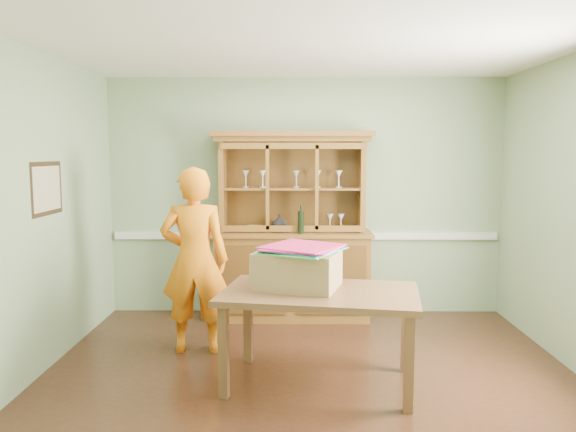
{
  "coord_description": "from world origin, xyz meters",
  "views": [
    {
      "loc": [
        -0.13,
        -4.45,
        1.85
      ],
      "look_at": [
        -0.18,
        0.4,
        1.31
      ],
      "focal_mm": 35.0,
      "sensor_mm": 36.0,
      "label": 1
    }
  ],
  "objects_px": {
    "china_hutch": "(292,253)",
    "dining_table": "(320,302)",
    "person": "(195,260)",
    "cardboard_box": "(297,269)"
  },
  "relations": [
    {
      "from": "china_hutch",
      "to": "dining_table",
      "type": "relative_size",
      "value": 1.26
    },
    {
      "from": "person",
      "to": "cardboard_box",
      "type": "bearing_deg",
      "value": 143.05
    },
    {
      "from": "cardboard_box",
      "to": "china_hutch",
      "type": "bearing_deg",
      "value": 91.64
    },
    {
      "from": "china_hutch",
      "to": "cardboard_box",
      "type": "xyz_separation_m",
      "value": [
        0.05,
        -1.75,
        0.18
      ]
    },
    {
      "from": "china_hutch",
      "to": "dining_table",
      "type": "xyz_separation_m",
      "value": [
        0.23,
        -1.86,
        -0.06
      ]
    },
    {
      "from": "dining_table",
      "to": "person",
      "type": "bearing_deg",
      "value": 155.53
    },
    {
      "from": "dining_table",
      "to": "cardboard_box",
      "type": "distance_m",
      "value": 0.32
    },
    {
      "from": "cardboard_box",
      "to": "person",
      "type": "relative_size",
      "value": 0.37
    },
    {
      "from": "dining_table",
      "to": "person",
      "type": "xyz_separation_m",
      "value": [
        -1.13,
        0.76,
        0.19
      ]
    },
    {
      "from": "cardboard_box",
      "to": "person",
      "type": "distance_m",
      "value": 1.15
    }
  ]
}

